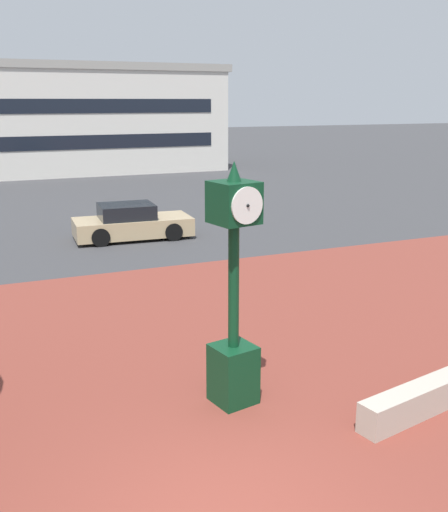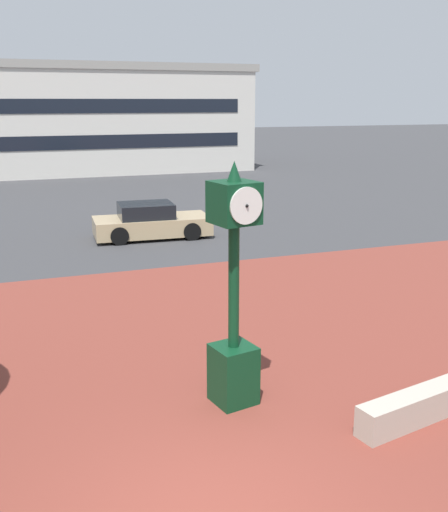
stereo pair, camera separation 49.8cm
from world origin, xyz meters
name	(u,v)px [view 1 (the left image)]	position (x,y,z in m)	size (l,w,h in m)	color
plaza_brick_paving	(141,394)	(0.00, 3.56, 0.00)	(44.00, 15.11, 0.01)	brown
planter_wall	(434,394)	(4.29, 1.22, 0.25)	(3.20, 0.40, 0.50)	#ADA393
street_clock	(234,302)	(1.36, 2.70, 1.75)	(0.76, 0.81, 4.01)	#0C381E
car_street_near	(131,223)	(2.87, 15.25, 0.57)	(4.28, 2.10, 1.28)	tan
civic_building	(26,119)	(1.60, 38.93, 3.67)	(26.95, 10.25, 7.32)	beige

